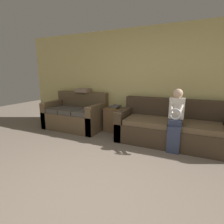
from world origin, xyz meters
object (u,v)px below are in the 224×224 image
(throw_pillow, at_px, (84,90))
(couch_side, at_px, (76,116))
(child_left_seated, at_px, (176,117))
(book_stack, at_px, (115,107))
(side_shelf, at_px, (115,119))
(couch_main, at_px, (171,128))

(throw_pillow, bearing_deg, couch_side, -103.96)
(child_left_seated, xyz_separation_m, book_stack, (-1.53, 0.62, -0.02))
(couch_side, height_order, child_left_seated, child_left_seated)
(book_stack, xyz_separation_m, throw_pillow, (-1.01, 0.12, 0.37))
(book_stack, bearing_deg, throw_pillow, 173.45)
(side_shelf, bearing_deg, couch_main, -8.97)
(couch_side, bearing_deg, child_left_seated, -9.01)
(side_shelf, relative_size, book_stack, 2.02)
(side_shelf, height_order, book_stack, book_stack)
(couch_main, xyz_separation_m, book_stack, (-1.42, 0.22, 0.32))
(couch_side, xyz_separation_m, book_stack, (1.09, 0.21, 0.30))
(couch_main, relative_size, throw_pillow, 5.82)
(couch_main, bearing_deg, child_left_seated, -75.62)
(couch_side, relative_size, throw_pillow, 4.08)
(child_left_seated, height_order, book_stack, child_left_seated)
(child_left_seated, xyz_separation_m, side_shelf, (-1.53, 0.62, -0.35))
(child_left_seated, bearing_deg, couch_main, 104.38)
(couch_side, relative_size, side_shelf, 2.60)
(couch_side, xyz_separation_m, throw_pillow, (0.08, 0.32, 0.67))
(couch_main, distance_m, book_stack, 1.48)
(couch_side, height_order, side_shelf, couch_side)
(couch_main, bearing_deg, couch_side, 179.63)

